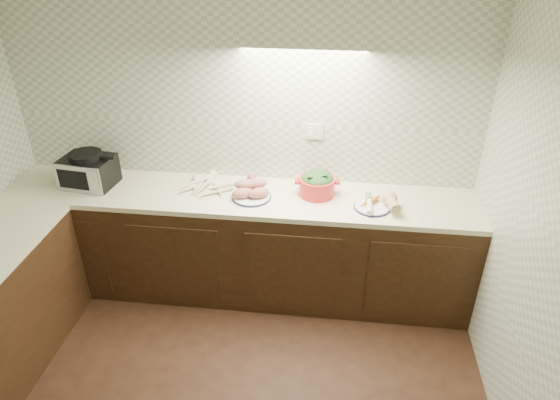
# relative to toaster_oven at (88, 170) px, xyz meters

# --- Properties ---
(room) EXTENTS (3.60, 3.60, 2.60)m
(room) POSITION_rel_toaster_oven_xyz_m (1.18, -1.52, 0.60)
(room) COLOR black
(room) RESTS_ON ground
(counter) EXTENTS (3.60, 3.60, 0.90)m
(counter) POSITION_rel_toaster_oven_xyz_m (0.49, -0.83, -0.58)
(counter) COLOR black
(counter) RESTS_ON ground
(toaster_oven) EXTENTS (0.41, 0.34, 0.27)m
(toaster_oven) POSITION_rel_toaster_oven_xyz_m (0.00, 0.00, 0.00)
(toaster_oven) COLOR black
(toaster_oven) RESTS_ON counter
(parsnip_pile) EXTENTS (0.44, 0.36, 0.08)m
(parsnip_pile) POSITION_rel_toaster_oven_xyz_m (0.94, 0.05, -0.10)
(parsnip_pile) COLOR #F0E7BF
(parsnip_pile) RESTS_ON counter
(sweet_potato_plate) EXTENTS (0.30, 0.30, 0.14)m
(sweet_potato_plate) POSITION_rel_toaster_oven_xyz_m (1.28, -0.04, -0.08)
(sweet_potato_plate) COLOR #141B3D
(sweet_potato_plate) RESTS_ON counter
(onion_bowl) EXTENTS (0.15, 0.15, 0.12)m
(onion_bowl) POSITION_rel_toaster_oven_xyz_m (1.28, 0.10, -0.08)
(onion_bowl) COLOR black
(onion_bowl) RESTS_ON counter
(dutch_oven) EXTENTS (0.34, 0.30, 0.19)m
(dutch_oven) POSITION_rel_toaster_oven_xyz_m (1.77, 0.06, -0.03)
(dutch_oven) COLOR red
(dutch_oven) RESTS_ON counter
(veg_plate) EXTENTS (0.32, 0.30, 0.12)m
(veg_plate) POSITION_rel_toaster_oven_xyz_m (2.24, -0.08, -0.08)
(veg_plate) COLOR #141B3D
(veg_plate) RESTS_ON counter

